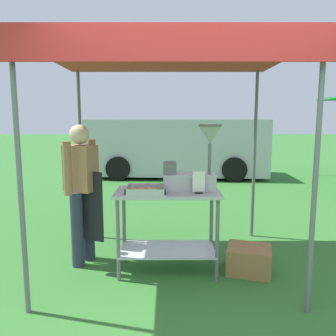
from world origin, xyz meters
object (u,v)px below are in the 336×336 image
stall_canopy (168,61)px  menu_sign (199,184)px  van_silver (178,147)px  supply_crate (249,260)px  vendor (82,187)px  donut_fryer (193,168)px  donut_cart (168,214)px  donut_tray (146,191)px

stall_canopy → menu_sign: stall_canopy is taller
stall_canopy → van_silver: size_ratio=0.50×
van_silver → supply_crate: bearing=-84.6°
stall_canopy → vendor: 1.68m
donut_fryer → supply_crate: 1.18m
menu_sign → supply_crate: size_ratio=0.42×
donut_cart → menu_sign: 0.50m
stall_canopy → van_silver: (0.29, 6.29, -1.39)m
supply_crate → van_silver: 6.50m
van_silver → vendor: bearing=-101.6°
donut_fryer → menu_sign: donut_fryer is taller
donut_cart → donut_fryer: (0.27, 0.06, 0.50)m
donut_cart → van_silver: bearing=87.4°
stall_canopy → donut_fryer: size_ratio=3.72×
donut_tray → supply_crate: 1.37m
stall_canopy → supply_crate: size_ratio=4.73×
van_silver → menu_sign: bearing=-89.7°
donut_fryer → van_silver: (0.01, 6.33, -0.27)m
vendor → supply_crate: vendor is taller
donut_tray → menu_sign: size_ratio=1.78×
supply_crate → van_silver: (-0.60, 6.43, 0.74)m
vendor → supply_crate: (1.87, -0.25, -0.76)m
stall_canopy → menu_sign: size_ratio=11.39×
stall_canopy → donut_tray: 1.38m
donut_fryer → menu_sign: (0.05, -0.19, -0.14)m
donut_fryer → menu_sign: 0.24m
donut_tray → van_silver: size_ratio=0.08×
donut_tray → menu_sign: menu_sign is taller
donut_cart → vendor: 1.03m
donut_cart → van_silver: van_silver is taller
stall_canopy → donut_fryer: bearing=-8.0°
stall_canopy → donut_cart: (-0.00, -0.10, -1.62)m
donut_cart → donut_tray: donut_tray is taller
stall_canopy → donut_fryer: 1.16m
supply_crate → vendor: bearing=172.5°
vendor → menu_sign: bearing=-14.5°
donut_cart → donut_tray: bearing=-154.5°
stall_canopy → donut_tray: size_ratio=6.40×
stall_canopy → donut_fryer: stall_canopy is taller
donut_fryer → menu_sign: size_ratio=3.07×
menu_sign → supply_crate: bearing=9.0°
stall_canopy → donut_cart: bearing=-90.0°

